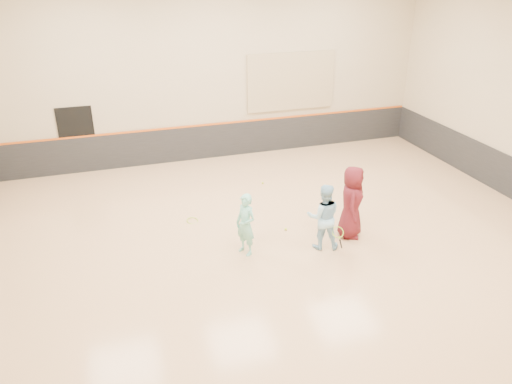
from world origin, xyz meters
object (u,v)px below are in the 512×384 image
object	(u,v)px
young_man	(352,202)
girl	(246,225)
spare_racket	(192,218)
instructor	(324,217)

from	to	relation	value
young_man	girl	bearing A→B (deg)	116.88
young_man	spare_racket	distance (m)	4.23
girl	young_man	xyz separation A→B (m)	(2.74, -0.00, 0.17)
instructor	spare_racket	distance (m)	3.64
instructor	spare_racket	bearing A→B (deg)	-22.37
young_man	spare_racket	xyz separation A→B (m)	(-3.65, 1.95, -0.85)
girl	young_man	bearing A→B (deg)	62.27
girl	instructor	xyz separation A→B (m)	(1.84, -0.31, 0.07)
instructor	young_man	distance (m)	0.96
young_man	instructor	bearing A→B (deg)	135.97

